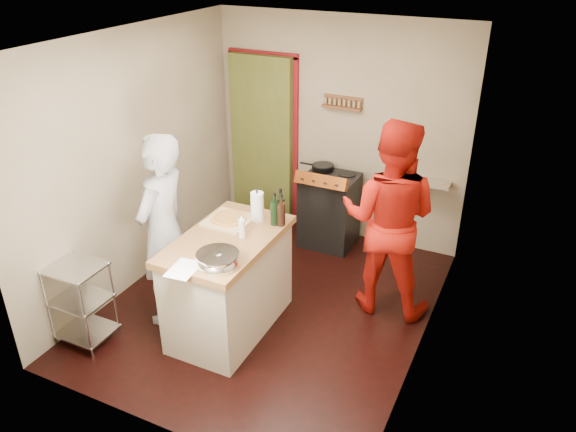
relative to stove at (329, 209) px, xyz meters
The scene contains 10 objects.
floor 1.49m from the stove, 91.94° to the right, with size 3.50×3.50×0.00m, color black.
back_wall 1.03m from the stove, 152.49° to the left, with size 3.00×0.44×2.60m.
left_wall 2.27m from the stove, 137.40° to the right, with size 0.04×3.50×2.60m, color tan.
right_wall 2.20m from the stove, 44.44° to the right, with size 0.04×3.50×2.60m, color tan.
ceiling 2.59m from the stove, 91.94° to the right, with size 3.00×3.50×0.02m, color white.
stove is the anchor object (origin of this frame).
wire_shelving 2.94m from the stove, 116.85° to the right, with size 0.48×0.40×0.80m.
island 1.90m from the stove, 96.90° to the right, with size 0.76×1.40×1.28m.
person_stripe 2.20m from the stove, 113.27° to the right, with size 0.68×0.44×1.86m, color #B7B7BC.
person_red 1.42m from the stove, 43.98° to the right, with size 0.94×0.73×1.93m, color #B1150B.
Camera 1 is at (2.15, -4.10, 3.38)m, focal length 35.00 mm.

